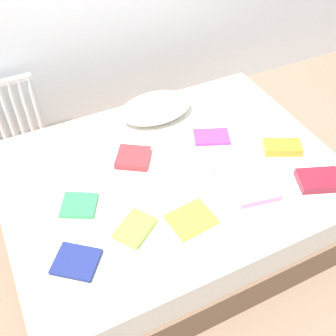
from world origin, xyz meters
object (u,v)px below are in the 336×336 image
textbook_red (133,158)px  textbook_lime (135,228)px  textbook_yellow (191,219)px  textbook_pink (256,193)px  textbook_green (79,205)px  textbook_white (197,163)px  textbook_purple (212,137)px  textbook_navy (76,262)px  textbook_orange (282,147)px  bed (171,199)px  pillow (156,108)px  textbook_maroon (319,180)px

textbook_red → textbook_lime: 0.53m
textbook_red → textbook_yellow: size_ratio=0.85×
textbook_pink → textbook_green: bearing=169.0°
textbook_red → textbook_yellow: textbook_red is taller
textbook_white → textbook_pink: bearing=-43.0°
textbook_purple → textbook_yellow: 0.69m
textbook_red → textbook_green: bearing=-119.7°
textbook_lime → textbook_navy: 0.33m
textbook_orange → textbook_green: bearing=-158.8°
bed → textbook_white: bearing=-9.5°
textbook_navy → textbook_yellow: size_ratio=0.91×
textbook_pink → textbook_yellow: (-0.41, 0.00, -0.01)m
textbook_pink → textbook_navy: bearing=-170.7°
textbook_lime → textbook_navy: textbook_lime is taller
textbook_navy → pillow: bearing=85.1°
textbook_navy → textbook_lime: bearing=47.8°
textbook_pink → textbook_white: 0.40m
textbook_green → pillow: bearing=65.1°
bed → textbook_pink: size_ratio=8.12×
textbook_orange → textbook_yellow: size_ratio=1.00×
textbook_maroon → textbook_yellow: (-0.79, 0.08, -0.01)m
textbook_white → textbook_navy: textbook_white is taller
textbook_red → textbook_green: textbook_red is taller
textbook_navy → textbook_purple: same height
textbook_white → pillow: bearing=111.5°
textbook_white → textbook_green: bearing=-160.7°
textbook_green → textbook_maroon: 1.36m
textbook_navy → textbook_red: bearing=84.6°
pillow → textbook_red: 0.45m
textbook_yellow → textbook_red: bearing=93.6°
textbook_maroon → textbook_white: textbook_maroon is taller
textbook_white → textbook_yellow: textbook_white is taller
bed → textbook_orange: (0.70, -0.14, 0.28)m
textbook_red → textbook_maroon: (0.88, -0.65, 0.00)m
textbook_pink → textbook_green: size_ratio=1.32×
textbook_yellow → textbook_navy: bearing=172.2°
textbook_green → textbook_white: bearing=27.6°
textbook_red → textbook_yellow: bearing=-47.2°
textbook_pink → textbook_white: bearing=127.9°
textbook_pink → textbook_orange: bearing=44.3°
textbook_lime → bed: bearing=5.7°
bed → textbook_white: (0.15, -0.03, 0.27)m
textbook_pink → textbook_red: bearing=142.2°
textbook_green → textbook_navy: textbook_navy is taller
textbook_lime → textbook_yellow: (0.29, -0.07, -0.00)m
pillow → textbook_lime: bearing=-121.2°
pillow → textbook_navy: pillow is taller
textbook_yellow → textbook_maroon: bearing=-12.0°
textbook_maroon → textbook_lime: bearing=-167.1°
bed → textbook_green: textbook_green is taller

